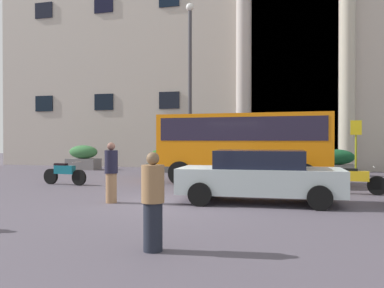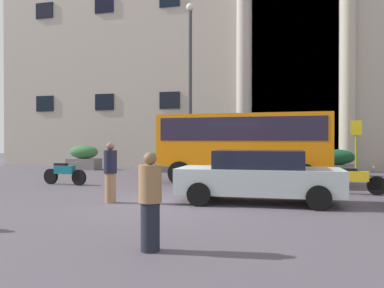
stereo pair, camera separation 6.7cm
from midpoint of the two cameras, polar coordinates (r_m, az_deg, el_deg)
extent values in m
cube|color=#4D4650|center=(11.11, -3.00, -8.68)|extent=(80.00, 64.00, 0.12)
cube|color=#B0A499|center=(29.12, 8.43, 15.80)|extent=(32.84, 9.00, 18.70)
cube|color=black|center=(23.84, 14.25, 10.87)|extent=(4.72, 0.12, 11.95)
cylinder|color=#AEA29C|center=(23.76, 7.40, 10.92)|extent=(0.84, 0.84, 11.95)
cylinder|color=#B1A894|center=(23.64, 21.11, 10.93)|extent=(0.84, 0.84, 11.95)
cube|color=black|center=(28.77, -19.93, 5.36)|extent=(1.29, 0.08, 1.03)
cube|color=black|center=(26.48, -12.15, 5.79)|extent=(1.29, 0.08, 1.03)
cube|color=black|center=(24.76, -3.09, 6.16)|extent=(1.29, 0.08, 1.03)
cube|color=black|center=(29.91, -19.98, 17.22)|extent=(1.29, 0.08, 1.03)
cube|color=black|center=(27.72, -12.18, 18.60)|extent=(1.29, 0.08, 1.03)
cube|color=orange|center=(16.05, 7.57, 0.07)|extent=(6.65, 2.60, 2.26)
cube|color=black|center=(16.06, 7.57, 2.04)|extent=(6.25, 2.62, 0.87)
cube|color=black|center=(15.81, 19.13, 1.34)|extent=(0.13, 1.99, 1.08)
cube|color=#454242|center=(16.10, 7.56, -3.52)|extent=(6.65, 2.64, 0.24)
cylinder|color=black|center=(17.05, 15.91, -3.71)|extent=(0.91, 0.31, 0.90)
cylinder|color=black|center=(14.69, 15.63, -4.42)|extent=(0.91, 0.31, 0.90)
cylinder|color=black|center=(17.79, 0.91, -3.51)|extent=(0.91, 0.31, 0.90)
cylinder|color=black|center=(15.54, -1.60, -4.11)|extent=(0.91, 0.31, 0.90)
cylinder|color=#979E1A|center=(18.12, 22.18, -0.98)|extent=(0.08, 0.08, 2.48)
cube|color=yellow|center=(18.09, 22.20, 2.15)|extent=(0.44, 0.03, 0.60)
cube|color=#666B5B|center=(22.00, -3.80, -3.29)|extent=(1.77, 0.72, 0.45)
ellipsoid|color=#295D22|center=(21.97, -3.80, -1.69)|extent=(1.70, 0.65, 0.78)
cube|color=slate|center=(24.20, -14.89, -2.74)|extent=(1.82, 0.97, 0.63)
ellipsoid|color=#356D3B|center=(24.17, -14.89, -1.08)|extent=(1.75, 0.87, 0.77)
cube|color=slate|center=(20.70, 19.74, -3.49)|extent=(1.79, 0.90, 0.52)
ellipsoid|color=#154928|center=(20.66, 19.75, -1.74)|extent=(1.72, 0.81, 0.74)
cube|color=slate|center=(21.19, 4.27, -3.40)|extent=(2.13, 0.80, 0.49)
ellipsoid|color=#2A5C23|center=(21.15, 4.27, -1.29)|extent=(2.04, 0.72, 1.07)
cube|color=#ADB9BB|center=(11.28, 9.55, -5.10)|extent=(4.49, 1.98, 0.69)
cube|color=black|center=(11.23, 9.55, -2.12)|extent=(2.45, 1.66, 0.49)
cylinder|color=black|center=(12.20, 16.84, -6.12)|extent=(0.63, 0.23, 0.62)
cylinder|color=black|center=(10.47, 17.56, -7.25)|extent=(0.63, 0.23, 0.62)
cylinder|color=black|center=(12.34, 2.77, -6.01)|extent=(0.63, 0.23, 0.62)
cylinder|color=black|center=(10.63, 1.15, -7.09)|extent=(0.63, 0.23, 0.62)
cylinder|color=black|center=(15.92, -15.50, -4.56)|extent=(0.61, 0.16, 0.60)
cylinder|color=black|center=(16.74, -19.13, -4.32)|extent=(0.61, 0.18, 0.60)
cube|color=#125C6E|center=(16.30, -17.36, -3.46)|extent=(0.86, 0.32, 0.32)
cube|color=black|center=(16.40, -17.86, -2.81)|extent=(0.54, 0.25, 0.12)
cylinder|color=#A5A5A8|center=(15.94, -15.81, -2.47)|extent=(0.08, 0.55, 0.03)
cylinder|color=black|center=(13.92, 24.72, -5.36)|extent=(0.61, 0.15, 0.60)
cylinder|color=black|center=(13.87, 19.29, -5.35)|extent=(0.61, 0.17, 0.60)
cube|color=gold|center=(13.85, 22.01, -4.21)|extent=(0.86, 0.31, 0.32)
cube|color=black|center=(13.84, 21.27, -3.46)|extent=(0.53, 0.24, 0.12)
cylinder|color=#A5A5A8|center=(13.86, 24.30, -2.97)|extent=(0.07, 0.55, 0.03)
cylinder|color=black|center=(6.48, -5.60, -11.52)|extent=(0.30, 0.30, 0.76)
cylinder|color=olive|center=(6.37, -5.61, -5.59)|extent=(0.36, 0.36, 0.59)
sphere|color=brown|center=(6.34, -5.61, -2.04)|extent=(0.20, 0.20, 0.20)
cylinder|color=#916947|center=(11.40, -11.24, -6.09)|extent=(0.30, 0.30, 0.82)
cylinder|color=black|center=(11.34, -11.24, -2.46)|extent=(0.36, 0.36, 0.63)
sphere|color=brown|center=(11.33, -11.25, -0.33)|extent=(0.22, 0.22, 0.22)
cylinder|color=#38373D|center=(20.15, -0.16, 7.20)|extent=(0.18, 0.18, 8.07)
sphere|color=silver|center=(21.05, -0.16, 18.68)|extent=(0.40, 0.40, 0.40)
camera|label=1|loc=(0.03, -89.89, 0.00)|focal=37.92mm
camera|label=2|loc=(0.03, 90.11, 0.00)|focal=37.92mm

